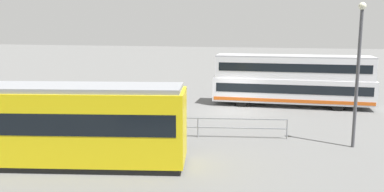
# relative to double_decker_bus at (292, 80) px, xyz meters

# --- Properties ---
(ground_plane) EXTENTS (160.00, 160.00, 0.00)m
(ground_plane) POSITION_rel_double_decker_bus_xyz_m (3.83, 3.04, -1.93)
(ground_plane) COLOR slate
(double_decker_bus) EXTENTS (11.52, 2.57, 3.77)m
(double_decker_bus) POSITION_rel_double_decker_bus_xyz_m (0.00, 0.00, 0.00)
(double_decker_bus) COLOR white
(double_decker_bus) RESTS_ON ground
(tram_yellow) EXTENTS (13.31, 4.77, 3.49)m
(tram_yellow) POSITION_rel_double_decker_bus_xyz_m (10.99, 15.70, -0.12)
(tram_yellow) COLOR yellow
(tram_yellow) RESTS_ON ground
(pedestrian_near_railing) EXTENTS (0.42, 0.42, 1.70)m
(pedestrian_near_railing) POSITION_rel_double_decker_bus_xyz_m (8.17, 7.89, -0.95)
(pedestrian_near_railing) COLOR #33384C
(pedestrian_near_railing) RESTS_ON ground
(pedestrian_crossing) EXTENTS (0.34, 0.36, 1.62)m
(pedestrian_crossing) POSITION_rel_double_decker_bus_xyz_m (5.37, 11.83, -1.00)
(pedestrian_crossing) COLOR #33384C
(pedestrian_crossing) RESTS_ON ground
(pedestrian_railing) EXTENTS (9.43, 1.46, 1.08)m
(pedestrian_railing) POSITION_rel_double_decker_bus_xyz_m (4.97, 9.92, -1.18)
(pedestrian_railing) COLOR gray
(pedestrian_railing) RESTS_ON ground
(info_sign) EXTENTS (1.19, 0.36, 2.47)m
(info_sign) POSITION_rel_double_decker_bus_xyz_m (8.94, 9.64, -0.20)
(info_sign) COLOR slate
(info_sign) RESTS_ON ground
(street_lamp) EXTENTS (0.36, 0.36, 7.04)m
(street_lamp) POSITION_rel_double_decker_bus_xyz_m (-2.90, 9.97, 2.17)
(street_lamp) COLOR #4C4C51
(street_lamp) RESTS_ON ground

